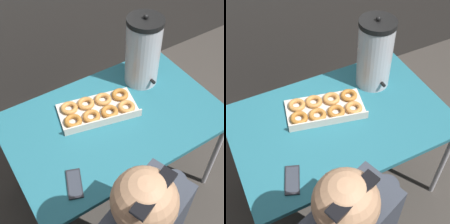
% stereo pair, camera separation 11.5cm
% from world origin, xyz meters
% --- Properties ---
extents(ground_plane, '(12.00, 12.00, 0.00)m').
position_xyz_m(ground_plane, '(0.00, 0.00, 0.00)').
color(ground_plane, '#3D3833').
extents(folding_table, '(1.20, 0.78, 0.70)m').
position_xyz_m(folding_table, '(0.00, 0.00, 0.66)').
color(folding_table, '#236675').
rests_on(folding_table, ground).
extents(donut_box, '(0.48, 0.33, 0.05)m').
position_xyz_m(donut_box, '(-0.05, 0.09, 0.72)').
color(donut_box, beige).
rests_on(donut_box, folding_table).
extents(coffee_urn, '(0.21, 0.24, 0.45)m').
position_xyz_m(coffee_urn, '(0.31, 0.18, 0.92)').
color(coffee_urn, '#B7B7BC').
rests_on(coffee_urn, folding_table).
extents(cell_phone, '(0.12, 0.17, 0.01)m').
position_xyz_m(cell_phone, '(-0.38, -0.25, 0.71)').
color(cell_phone, black).
rests_on(cell_phone, folding_table).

